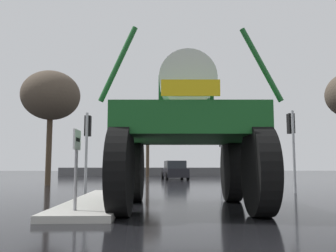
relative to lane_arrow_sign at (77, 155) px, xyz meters
name	(u,v)px	position (x,y,z in m)	size (l,w,h in m)	color
ground_plane	(182,185)	(3.25, 12.79, -1.35)	(120.00, 120.00, 0.00)	black
median_island	(100,201)	(0.12, 2.85, -1.27)	(1.52, 7.45, 0.15)	#B2AFA8
lane_arrow_sign	(77,155)	(0.00, 0.00, 0.00)	(0.07, 0.60, 1.74)	#99999E
oversize_sprayer	(186,132)	(2.55, 1.70, 0.65)	(4.10, 5.60, 4.23)	black
sedan_ahead	(175,170)	(3.36, 22.34, -0.63)	(2.22, 4.26, 1.52)	black
traffic_signal_near_left	(87,135)	(-1.05, 6.84, 1.01)	(0.24, 0.54, 3.25)	#A8AAAF
traffic_signal_near_right	(292,133)	(7.41, 6.84, 1.12)	(0.24, 0.54, 3.39)	#A8AAAF
traffic_signal_far_left	(221,148)	(7.91, 25.86, 1.45)	(0.24, 0.55, 3.83)	#A8AAAF
bare_tree_left	(51,96)	(-4.37, 12.95, 3.79)	(3.37, 3.37, 6.61)	#473828
bare_tree_far_center	(148,125)	(0.95, 28.90, 3.87)	(2.94, 2.94, 6.54)	#473828
roadside_barrier	(169,172)	(3.25, 32.27, -0.90)	(24.25, 0.24, 0.90)	#59595B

